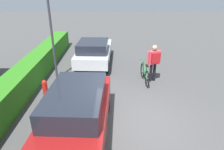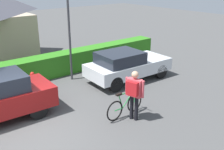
{
  "view_description": "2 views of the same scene",
  "coord_description": "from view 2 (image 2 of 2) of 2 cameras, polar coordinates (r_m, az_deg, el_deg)",
  "views": [
    {
      "loc": [
        -5.32,
        0.71,
        4.15
      ],
      "look_at": [
        2.14,
        0.71,
        0.79
      ],
      "focal_mm": 32.23,
      "sensor_mm": 36.0,
      "label": 1
    },
    {
      "loc": [
        -2.31,
        -6.91,
        4.59
      ],
      "look_at": [
        3.62,
        0.47,
        1.04
      ],
      "focal_mm": 42.56,
      "sensor_mm": 36.0,
      "label": 2
    }
  ],
  "objects": [
    {
      "name": "bicycle",
      "position": [
        9.22,
        2.81,
        -6.55
      ],
      "size": [
        1.69,
        0.5,
        0.95
      ],
      "color": "black",
      "rests_on": "ground"
    },
    {
      "name": "ground_plane",
      "position": [
        8.62,
        -17.51,
        -12.73
      ],
      "size": [
        60.0,
        60.0,
        0.0
      ],
      "primitive_type": "plane",
      "color": "#484848"
    },
    {
      "name": "street_lamp",
      "position": [
        11.94,
        -9.36,
        12.68
      ],
      "size": [
        0.28,
        0.28,
        4.73
      ],
      "color": "#38383D",
      "rests_on": "ground"
    },
    {
      "name": "person_rider",
      "position": [
        8.71,
        4.76,
        -3.44
      ],
      "size": [
        0.46,
        0.66,
        1.74
      ],
      "color": "black",
      "rests_on": "ground"
    },
    {
      "name": "fire_hydrant",
      "position": [
        11.74,
        -16.61,
        -1.2
      ],
      "size": [
        0.2,
        0.2,
        0.81
      ],
      "color": "red",
      "rests_on": "ground"
    },
    {
      "name": "parked_car_far",
      "position": [
        12.24,
        3.13,
        2.19
      ],
      "size": [
        4.04,
        1.91,
        1.41
      ],
      "color": "silver",
      "rests_on": "ground"
    }
  ]
}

